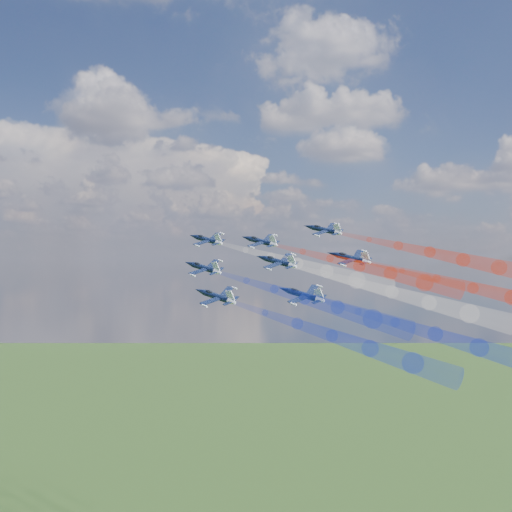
{
  "coord_description": "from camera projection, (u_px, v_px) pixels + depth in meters",
  "views": [
    {
      "loc": [
        -4.47,
        -133.29,
        140.98
      ],
      "look_at": [
        -1.13,
        10.12,
        141.65
      ],
      "focal_mm": 42.01,
      "sensor_mm": 36.0,
      "label": 1
    }
  ],
  "objects": [
    {
      "name": "jet_lead",
      "position": [
        207.0,
        240.0,
        155.43
      ],
      "size": [
        15.7,
        15.32,
        8.95
      ],
      "primitive_type": null,
      "rotation": [
        0.22,
        -0.37,
        0.79
      ],
      "color": "black"
    },
    {
      "name": "trail_lead",
      "position": [
        298.0,
        264.0,
        137.66
      ],
      "size": [
        38.77,
        34.14,
        15.02
      ],
      "primitive_type": null,
      "rotation": [
        0.22,
        -0.37,
        0.79
      ],
      "color": "white"
    },
    {
      "name": "jet_inner_left",
      "position": [
        204.0,
        268.0,
        141.24
      ],
      "size": [
        15.7,
        15.32,
        8.95
      ],
      "primitive_type": null,
      "rotation": [
        0.22,
        -0.37,
        0.79
      ],
      "color": "black"
    },
    {
      "name": "trail_inner_left",
      "position": [
        304.0,
        298.0,
        123.47
      ],
      "size": [
        38.77,
        34.14,
        15.02
      ],
      "primitive_type": null,
      "rotation": [
        0.22,
        -0.37,
        0.79
      ],
      "color": "#172EC8"
    },
    {
      "name": "jet_inner_right",
      "position": [
        261.0,
        241.0,
        153.66
      ],
      "size": [
        15.7,
        15.32,
        8.95
      ],
      "primitive_type": null,
      "rotation": [
        0.22,
        -0.37,
        0.79
      ],
      "color": "black"
    },
    {
      "name": "trail_inner_right",
      "position": [
        359.0,
        266.0,
        135.89
      ],
      "size": [
        38.77,
        34.14,
        15.02
      ],
      "primitive_type": null,
      "rotation": [
        0.22,
        -0.37,
        0.79
      ],
      "color": "red"
    },
    {
      "name": "jet_outer_left",
      "position": [
        217.0,
        296.0,
        126.87
      ],
      "size": [
        15.7,
        15.32,
        8.95
      ],
      "primitive_type": null,
      "rotation": [
        0.22,
        -0.37,
        0.79
      ],
      "color": "black"
    },
    {
      "name": "trail_outer_left",
      "position": [
        332.0,
        336.0,
        109.11
      ],
      "size": [
        38.77,
        34.14,
        15.02
      ],
      "primitive_type": null,
      "rotation": [
        0.22,
        -0.37,
        0.79
      ],
      "color": "#172EC8"
    },
    {
      "name": "jet_center_third",
      "position": [
        278.0,
        262.0,
        138.1
      ],
      "size": [
        15.7,
        15.32,
        8.95
      ],
      "primitive_type": null,
      "rotation": [
        0.22,
        -0.37,
        0.79
      ],
      "color": "black"
    },
    {
      "name": "trail_center_third",
      "position": [
        392.0,
        292.0,
        120.34
      ],
      "size": [
        38.77,
        34.14,
        15.02
      ],
      "primitive_type": null,
      "rotation": [
        0.22,
        -0.37,
        0.79
      ],
      "color": "white"
    },
    {
      "name": "jet_outer_right",
      "position": [
        324.0,
        230.0,
        155.54
      ],
      "size": [
        15.7,
        15.32,
        8.95
      ],
      "primitive_type": null,
      "rotation": [
        0.22,
        -0.37,
        0.79
      ],
      "color": "black"
    },
    {
      "name": "trail_outer_right",
      "position": [
        430.0,
        252.0,
        137.78
      ],
      "size": [
        38.77,
        34.14,
        15.02
      ],
      "primitive_type": null,
      "rotation": [
        0.22,
        -0.37,
        0.79
      ],
      "color": "red"
    },
    {
      "name": "jet_rear_left",
      "position": [
        303.0,
        295.0,
        125.07
      ],
      "size": [
        15.7,
        15.32,
        8.95
      ],
      "primitive_type": null,
      "rotation": [
        0.22,
        -0.37,
        0.79
      ],
      "color": "black"
    },
    {
      "name": "trail_rear_left",
      "position": [
        435.0,
        335.0,
        107.31
      ],
      "size": [
        38.77,
        34.14,
        15.02
      ],
      "primitive_type": null,
      "rotation": [
        0.22,
        -0.37,
        0.79
      ],
      "color": "#172EC8"
    },
    {
      "name": "jet_rear_right",
      "position": [
        350.0,
        258.0,
        140.09
      ],
      "size": [
        15.7,
        15.32,
        8.95
      ],
      "primitive_type": null,
      "rotation": [
        0.22,
        -0.37,
        0.79
      ],
      "color": "black"
    },
    {
      "name": "trail_rear_right",
      "position": [
        473.0,
        288.0,
        122.33
      ],
      "size": [
        38.77,
        34.14,
        15.02
      ],
      "primitive_type": null,
      "rotation": [
        0.22,
        -0.37,
        0.79
      ],
      "color": "red"
    }
  ]
}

